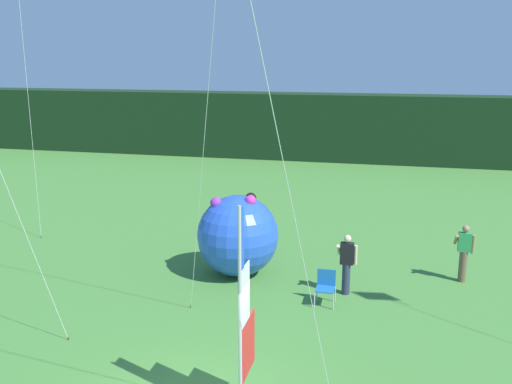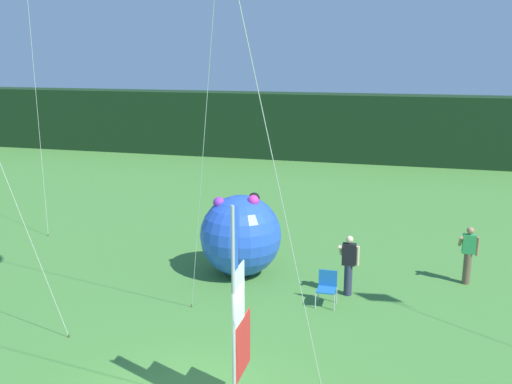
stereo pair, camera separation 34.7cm
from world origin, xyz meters
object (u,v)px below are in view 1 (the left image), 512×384
(person_mid_field, at_px, (464,252))
(banner_flag, at_px, (244,318))
(folding_chair, at_px, (326,285))
(inflatable_balloon, at_px, (238,235))
(person_near_banner, at_px, (347,263))

(person_mid_field, bearing_deg, banner_flag, -120.69)
(banner_flag, height_order, folding_chair, banner_flag)
(inflatable_balloon, relative_size, folding_chair, 2.78)
(folding_chair, bearing_deg, person_near_banner, 57.88)
(person_near_banner, bearing_deg, folding_chair, -122.12)
(person_mid_field, bearing_deg, inflatable_balloon, -171.43)
(banner_flag, bearing_deg, person_mid_field, 59.31)
(person_near_banner, relative_size, folding_chair, 1.88)
(banner_flag, relative_size, inflatable_balloon, 1.62)
(person_mid_field, bearing_deg, folding_chair, -146.49)
(banner_flag, distance_m, inflatable_balloon, 6.89)
(banner_flag, xyz_separation_m, person_near_banner, (1.31, 5.88, -1.03))
(person_mid_field, bearing_deg, person_near_banner, -152.29)
(banner_flag, relative_size, person_near_banner, 2.40)
(banner_flag, xyz_separation_m, person_mid_field, (4.48, 7.54, -1.03))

